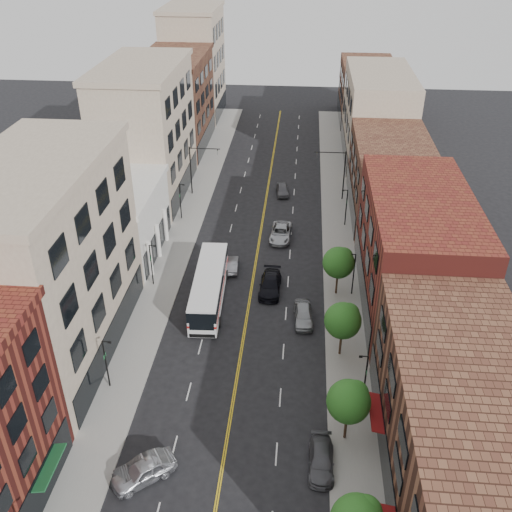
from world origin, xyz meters
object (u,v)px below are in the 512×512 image
(city_bus, at_px, (209,285))
(car_angle_b, at_px, (145,468))
(car_angle_a, at_px, (143,472))
(car_parked_mid, at_px, (321,460))
(car_parked_far, at_px, (303,315))
(car_lane_a, at_px, (270,285))
(car_lane_behind, at_px, (232,265))
(car_lane_c, at_px, (282,190))
(car_lane_b, at_px, (281,233))

(city_bus, bearing_deg, car_angle_b, -95.99)
(car_angle_a, xyz_separation_m, car_parked_mid, (13.00, 2.25, -0.15))
(city_bus, relative_size, car_angle_b, 2.90)
(car_parked_far, height_order, car_lane_a, car_lane_a)
(city_bus, height_order, car_lane_behind, city_bus)
(car_angle_a, distance_m, car_lane_c, 50.81)
(car_lane_behind, bearing_deg, car_angle_b, 79.52)
(car_angle_b, bearing_deg, car_parked_mid, 65.12)
(city_bus, bearing_deg, car_lane_behind, 72.99)
(car_angle_a, height_order, car_parked_mid, car_angle_a)
(car_lane_behind, bearing_deg, car_lane_a, 135.31)
(city_bus, xyz_separation_m, car_parked_mid, (11.66, -20.45, -1.29))
(car_angle_a, distance_m, car_lane_behind, 29.25)
(car_parked_mid, xyz_separation_m, car_lane_c, (-5.13, 47.95, 0.06))
(city_bus, xyz_separation_m, car_lane_b, (6.93, 14.28, -1.18))
(city_bus, relative_size, car_parked_far, 2.82)
(city_bus, xyz_separation_m, car_angle_b, (-1.34, -22.32, -1.21))
(car_parked_far, distance_m, car_lane_c, 30.41)
(car_lane_b, bearing_deg, car_lane_c, 94.51)
(car_angle_a, xyz_separation_m, car_lane_b, (8.27, 36.98, -0.03))
(car_lane_behind, distance_m, car_lane_b, 9.50)
(car_lane_a, distance_m, car_lane_b, 11.88)
(car_lane_c, bearing_deg, car_angle_a, -106.30)
(car_parked_mid, distance_m, car_parked_far, 17.82)
(city_bus, bearing_deg, car_parked_far, -17.60)
(car_lane_b, height_order, car_lane_c, car_lane_b)
(city_bus, xyz_separation_m, car_lane_a, (6.36, 2.41, -1.16))
(city_bus, relative_size, car_lane_c, 3.09)
(car_lane_a, height_order, car_lane_c, car_lane_a)
(car_angle_a, distance_m, car_angle_b, 0.39)
(car_lane_behind, xyz_separation_m, car_lane_c, (4.88, 21.11, 0.09))
(car_angle_a, relative_size, car_angle_b, 1.05)
(car_lane_c, bearing_deg, car_angle_b, -106.37)
(car_lane_a, bearing_deg, car_parked_far, -52.90)
(car_parked_far, xyz_separation_m, car_lane_c, (-3.53, 30.20, -0.07))
(car_angle_a, xyz_separation_m, car_lane_c, (7.87, 50.20, -0.09))
(car_parked_mid, bearing_deg, car_lane_b, 98.06)
(car_angle_b, distance_m, car_lane_b, 37.52)
(car_lane_a, xyz_separation_m, car_lane_c, (0.17, 25.08, -0.08))
(car_angle_a, bearing_deg, car_lane_a, 123.81)
(car_angle_b, xyz_separation_m, car_lane_behind, (2.99, 28.71, -0.12))
(car_angle_b, bearing_deg, car_lane_c, 137.99)
(car_parked_mid, bearing_deg, car_lane_c, 96.41)
(car_lane_c, bearing_deg, car_parked_mid, -91.28)
(car_lane_c, bearing_deg, car_lane_a, -97.78)
(city_bus, height_order, car_lane_b, city_bus)
(car_angle_b, xyz_separation_m, car_parked_mid, (13.00, 1.86, -0.08))
(car_angle_a, distance_m, car_parked_mid, 13.19)
(city_bus, height_order, car_lane_c, city_bus)
(car_parked_far, relative_size, car_lane_behind, 1.22)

